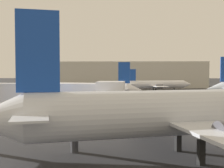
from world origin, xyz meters
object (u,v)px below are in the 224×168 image
Objects in this scene: airplane_at_gate at (202,112)px; airplane_far_right at (156,84)px; jet_bridge at (37,98)px; airplane_far_left at (76,89)px.

airplane_at_gate is 72.19m from airplane_far_right.
airplane_at_gate is 2.11× the size of jet_bridge.
airplane_far_right is at bearing 70.81° from airplane_at_gate.
airplane_far_left is 37.00m from airplane_far_right.
airplane_at_gate is 14.94m from jet_bridge.
airplane_at_gate is at bearing -104.21° from airplane_far_right.
airplane_at_gate reaches higher than jet_bridge.
airplane_far_right is (3.95, 72.08, -0.88)m from airplane_at_gate.
airplane_far_right reaches higher than jet_bridge.
airplane_far_left is 1.80× the size of jet_bridge.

